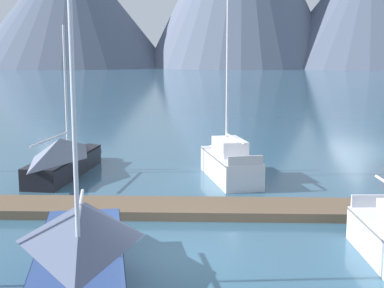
{
  "coord_description": "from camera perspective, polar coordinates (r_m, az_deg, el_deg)",
  "views": [
    {
      "loc": [
        1.54,
        -13.92,
        5.35
      ],
      "look_at": [
        0.0,
        6.0,
        2.0
      ],
      "focal_mm": 52.14,
      "sensor_mm": 36.0,
      "label": 1
    }
  ],
  "objects": [
    {
      "name": "ground_plane",
      "position": [
        15.0,
        -1.8,
        -11.39
      ],
      "size": [
        700.0,
        700.0,
        0.0
      ],
      "primitive_type": "plane",
      "color": "#335B75"
    },
    {
      "name": "sailboat_mid_dock_port",
      "position": [
        24.83,
        -12.82,
        -1.26
      ],
      "size": [
        1.96,
        7.44,
        6.44
      ],
      "color": "black",
      "rests_on": "ground"
    },
    {
      "name": "sailboat_far_berth",
      "position": [
        23.9,
        3.61,
        -1.75
      ],
      "size": [
        2.93,
        5.98,
        8.86
      ],
      "color": "silver",
      "rests_on": "ground"
    },
    {
      "name": "mountain_west_summit",
      "position": [
        193.4,
        -12.4,
        14.09
      ],
      "size": [
        66.26,
        66.26,
        41.37
      ],
      "color": "#4C566B",
      "rests_on": "ground"
    },
    {
      "name": "dock",
      "position": [
        18.73,
        -0.48,
        -6.62
      ],
      "size": [
        29.29,
        3.35,
        0.3
      ],
      "color": "brown",
      "rests_on": "ground"
    },
    {
      "name": "sailboat_mid_dock_starboard",
      "position": [
        13.0,
        -11.36,
        -10.91
      ],
      "size": [
        3.33,
        6.97,
        7.75
      ],
      "color": "navy",
      "rests_on": "ground"
    }
  ]
}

